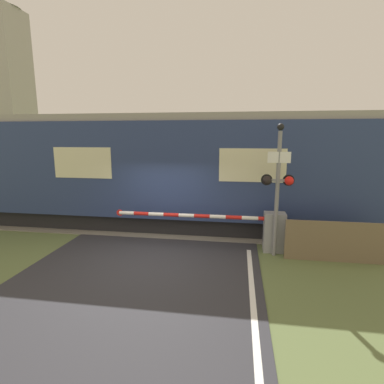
{
  "coord_description": "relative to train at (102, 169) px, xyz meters",
  "views": [
    {
      "loc": [
        2.3,
        -7.39,
        3.3
      ],
      "look_at": [
        0.87,
        1.7,
        1.56
      ],
      "focal_mm": 28.0,
      "sensor_mm": 36.0,
      "label": 1
    }
  ],
  "objects": [
    {
      "name": "ground_plane",
      "position": [
        2.79,
        -3.17,
        -2.05
      ],
      "size": [
        80.0,
        80.0,
        0.0
      ],
      "primitive_type": "plane",
      "color": "#5B6B3D"
    },
    {
      "name": "track_bed",
      "position": [
        2.79,
        0.0,
        -2.02
      ],
      "size": [
        36.0,
        3.2,
        0.13
      ],
      "color": "slate",
      "rests_on": "ground_plane"
    },
    {
      "name": "train",
      "position": [
        0.0,
        0.0,
        0.0
      ],
      "size": [
        19.96,
        2.79,
        4.0
      ],
      "color": "black",
      "rests_on": "ground_plane"
    },
    {
      "name": "crossing_barrier",
      "position": [
        5.78,
        -2.07,
        -1.41
      ],
      "size": [
        5.05,
        0.44,
        1.14
      ],
      "color": "gray",
      "rests_on": "ground_plane"
    },
    {
      "name": "signal_post",
      "position": [
        6.13,
        -2.38,
        0.01
      ],
      "size": [
        0.87,
        0.26,
        3.61
      ],
      "color": "gray",
      "rests_on": "ground_plane"
    },
    {
      "name": "distant_building",
      "position": [
        -17.1,
        16.39,
        5.83
      ],
      "size": [
        3.87,
        3.87,
        15.59
      ],
      "color": "#9E998E",
      "rests_on": "ground_plane"
    },
    {
      "name": "roadside_fence",
      "position": [
        7.68,
        -2.58,
        -1.5
      ],
      "size": [
        2.61,
        0.06,
        1.1
      ],
      "color": "#726047",
      "rests_on": "ground_plane"
    }
  ]
}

